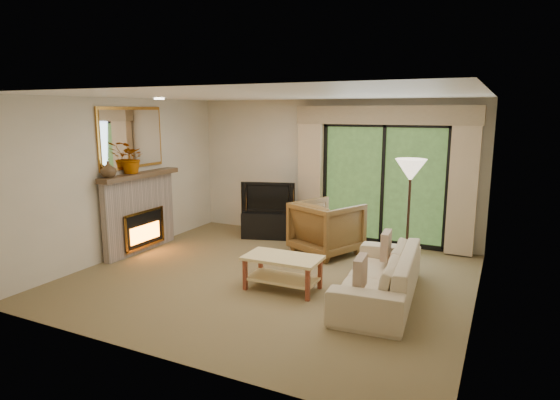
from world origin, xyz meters
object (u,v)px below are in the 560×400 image
at_px(sofa, 379,275).
at_px(coffee_table, 283,273).
at_px(armchair, 327,228).
at_px(media_console, 269,225).

distance_m(sofa, coffee_table, 1.28).
distance_m(armchair, sofa, 2.02).
xyz_separation_m(sofa, coffee_table, (-1.25, -0.26, -0.09)).
height_order(sofa, coffee_table, sofa).
xyz_separation_m(media_console, armchair, (1.35, -0.49, 0.20)).
relative_size(media_console, sofa, 0.46).
relative_size(media_console, armchair, 1.01).
height_order(media_console, sofa, sofa).
distance_m(media_console, coffee_table, 2.68).
xyz_separation_m(armchair, coffee_table, (0.04, -1.80, -0.22)).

